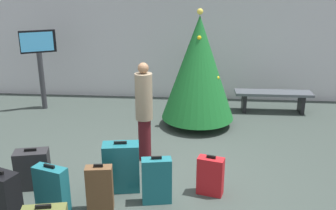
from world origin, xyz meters
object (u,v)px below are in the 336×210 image
suitcase_3 (52,190)px  suitcase_5 (121,167)px  suitcase_7 (210,176)px  flight_info_kiosk (39,56)px  suitcase_2 (100,188)px  suitcase_0 (33,169)px  suitcase_4 (157,181)px  holiday_tree (199,68)px  traveller_0 (144,109)px  suitcase_6 (4,203)px  waiting_bench (273,96)px

suitcase_3 → suitcase_5: suitcase_5 is taller
suitcase_5 → suitcase_7: (1.27, -0.01, -0.08)m
flight_info_kiosk → suitcase_2: 4.69m
flight_info_kiosk → suitcase_0: size_ratio=2.98×
suitcase_4 → holiday_tree: bearing=79.7°
holiday_tree → traveller_0: bearing=-118.0°
holiday_tree → traveller_0: 1.89m
flight_info_kiosk → suitcase_6: bearing=-73.2°
suitcase_5 → suitcase_7: size_ratio=1.27×
suitcase_3 → suitcase_4: 1.37m
waiting_bench → suitcase_3: bearing=-130.3°
traveller_0 → suitcase_4: (0.34, -1.29, -0.56)m
suitcase_5 → holiday_tree: bearing=68.1°
holiday_tree → suitcase_2: size_ratio=3.60×
traveller_0 → suitcase_2: (-0.38, -1.52, -0.58)m
suitcase_0 → suitcase_5: bearing=1.7°
holiday_tree → suitcase_7: size_ratio=3.99×
holiday_tree → waiting_bench: (1.72, 0.96, -0.85)m
suitcase_2 → suitcase_7: bearing=18.9°
suitcase_2 → suitcase_5: size_ratio=0.87×
suitcase_2 → suitcase_3: suitcase_3 is taller
suitcase_2 → suitcase_7: 1.54m
suitcase_0 → suitcase_7: suitcase_0 is taller
suitcase_7 → flight_info_kiosk: bearing=138.0°
flight_info_kiosk → traveller_0: (2.74, -2.42, -0.37)m
traveller_0 → suitcase_0: bearing=-144.9°
holiday_tree → suitcase_5: holiday_tree is taller
traveller_0 → suitcase_4: traveller_0 is taller
waiting_bench → suitcase_6: 6.13m
flight_info_kiosk → suitcase_0: 3.81m
traveller_0 → suitcase_6: size_ratio=2.03×
suitcase_2 → suitcase_3: (-0.61, -0.09, 0.01)m
suitcase_2 → suitcase_6: suitcase_6 is taller
traveller_0 → suitcase_6: traveller_0 is taller
suitcase_4 → suitcase_0: bearing=172.6°
suitcase_0 → suitcase_3: suitcase_3 is taller
flight_info_kiosk → suitcase_4: flight_info_kiosk is taller
flight_info_kiosk → suitcase_0: flight_info_kiosk is taller
suitcase_4 → waiting_bench: bearing=59.9°
flight_info_kiosk → suitcase_3: flight_info_kiosk is taller
flight_info_kiosk → suitcase_3: (1.76, -4.03, -0.94)m
suitcase_6 → suitcase_7: bearing=22.8°
suitcase_5 → suitcase_2: bearing=-110.1°
suitcase_0 → suitcase_6: 1.02m
traveller_0 → waiting_bench: bearing=45.1°
suitcase_4 → suitcase_6: 1.90m
suitcase_2 → flight_info_kiosk: bearing=121.0°
flight_info_kiosk → waiting_bench: flight_info_kiosk is taller
suitcase_5 → suitcase_4: bearing=-27.2°
waiting_bench → suitcase_2: 5.08m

